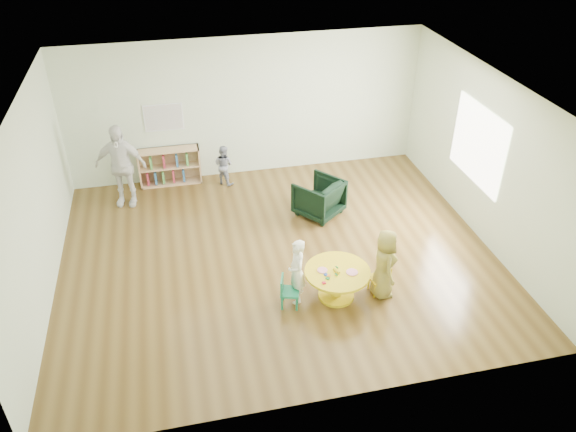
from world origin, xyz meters
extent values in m
plane|color=brown|center=(0.00, 0.00, 0.00)|extent=(7.00, 7.00, 0.00)
cube|color=white|center=(0.00, 0.00, 2.75)|extent=(7.00, 6.00, 0.10)
cube|color=beige|center=(0.00, 3.00, 1.40)|extent=(7.00, 0.10, 2.80)
cube|color=beige|center=(0.00, -3.00, 1.40)|extent=(7.00, 0.10, 2.80)
cube|color=beige|center=(-3.50, 0.00, 1.40)|extent=(0.10, 6.00, 2.80)
cube|color=beige|center=(3.50, 0.00, 1.40)|extent=(0.10, 6.00, 2.80)
cube|color=white|center=(3.48, 0.30, 1.50)|extent=(0.02, 1.60, 1.30)
cylinder|color=gold|center=(0.64, -1.20, 0.22)|extent=(0.17, 0.17, 0.44)
cylinder|color=gold|center=(0.64, -1.20, 0.02)|extent=(0.54, 0.54, 0.04)
cylinder|color=gold|center=(0.64, -1.20, 0.46)|extent=(0.97, 0.97, 0.04)
cylinder|color=pink|center=(0.42, -1.15, 0.49)|extent=(0.15, 0.15, 0.02)
cylinder|color=pink|center=(0.83, -1.29, 0.49)|extent=(0.17, 0.17, 0.02)
cylinder|color=gold|center=(0.62, -1.22, 0.50)|extent=(0.08, 0.13, 0.04)
cylinder|color=#12682A|center=(0.59, -1.30, 0.50)|extent=(0.04, 0.05, 0.02)
cylinder|color=#12682A|center=(0.64, -1.14, 0.50)|extent=(0.04, 0.05, 0.02)
cube|color=red|center=(0.37, -1.43, 0.49)|extent=(0.05, 0.05, 0.02)
cube|color=orange|center=(0.48, -1.29, 0.49)|extent=(0.06, 0.07, 0.02)
cube|color=#1843B9|center=(0.44, -1.26, 0.49)|extent=(0.07, 0.07, 0.02)
cube|color=#12682A|center=(0.45, -1.35, 0.49)|extent=(0.07, 0.07, 0.02)
cube|color=#18855B|center=(-0.08, -1.24, 0.25)|extent=(0.33, 0.33, 0.04)
cube|color=#18855B|center=(-0.19, -1.20, 0.38)|extent=(0.10, 0.26, 0.23)
cylinder|color=#18855B|center=(-0.15, -1.11, 0.12)|extent=(0.03, 0.03, 0.23)
cylinder|color=#18855B|center=(-0.21, -1.31, 0.12)|extent=(0.03, 0.03, 0.23)
cylinder|color=#18855B|center=(0.05, -1.17, 0.12)|extent=(0.03, 0.03, 0.23)
cylinder|color=#18855B|center=(-0.01, -1.37, 0.12)|extent=(0.03, 0.03, 0.23)
cube|color=gold|center=(1.28, -1.23, 0.25)|extent=(0.29, 0.29, 0.04)
cube|color=gold|center=(1.40, -1.22, 0.38)|extent=(0.05, 0.27, 0.23)
cylinder|color=gold|center=(1.40, -1.33, 0.11)|extent=(0.03, 0.03, 0.23)
cylinder|color=gold|center=(1.38, -1.12, 0.11)|extent=(0.03, 0.03, 0.23)
cylinder|color=gold|center=(1.19, -1.35, 0.11)|extent=(0.03, 0.03, 0.23)
cylinder|color=gold|center=(1.17, -1.14, 0.11)|extent=(0.03, 0.03, 0.23)
cube|color=tan|center=(-2.19, 2.83, 0.38)|extent=(0.03, 0.30, 0.75)
cube|color=tan|center=(-1.01, 2.83, 0.38)|extent=(0.03, 0.30, 0.75)
cube|color=tan|center=(-1.60, 2.83, 0.01)|extent=(1.20, 0.30, 0.03)
cube|color=tan|center=(-1.60, 2.83, 0.73)|extent=(1.20, 0.30, 0.03)
cube|color=tan|center=(-1.60, 2.83, 0.38)|extent=(1.14, 0.28, 0.03)
cube|color=tan|center=(-1.60, 2.97, 0.38)|extent=(1.20, 0.02, 0.75)
cube|color=#B02F43|center=(-2.05, 2.81, 0.18)|extent=(0.04, 0.18, 0.26)
cube|color=#2F6AA5|center=(-1.90, 2.81, 0.18)|extent=(0.04, 0.18, 0.26)
cube|color=#55A84D|center=(-1.75, 2.81, 0.18)|extent=(0.04, 0.18, 0.26)
cube|color=#B02F43|center=(-1.55, 2.81, 0.18)|extent=(0.04, 0.18, 0.26)
cube|color=#2F6AA5|center=(-1.35, 2.81, 0.18)|extent=(0.04, 0.18, 0.26)
cube|color=#55A84D|center=(-1.95, 2.81, 0.53)|extent=(0.04, 0.18, 0.26)
cube|color=#B02F43|center=(-1.70, 2.81, 0.53)|extent=(0.04, 0.18, 0.26)
cube|color=#2F6AA5|center=(-1.45, 2.81, 0.53)|extent=(0.04, 0.18, 0.26)
cube|color=#55A84D|center=(-1.25, 2.81, 0.53)|extent=(0.04, 0.18, 0.26)
cube|color=white|center=(-1.60, 2.98, 1.35)|extent=(0.74, 0.01, 0.54)
cube|color=#FF5135|center=(-1.60, 2.98, 1.35)|extent=(0.70, 0.00, 0.50)
imported|color=black|center=(0.98, 1.08, 0.34)|extent=(1.04, 1.05, 0.69)
imported|color=white|center=(0.04, -1.13, 0.52)|extent=(0.25, 0.38, 1.04)
imported|color=yellow|center=(1.32, -1.28, 0.56)|extent=(0.39, 0.57, 1.11)
imported|color=#1C2747|center=(-0.56, 2.60, 0.41)|extent=(0.50, 0.50, 0.82)
imported|color=white|center=(-2.46, 2.24, 0.79)|extent=(0.99, 0.59, 1.59)
camera|label=1|loc=(-1.47, -7.30, 5.58)|focal=35.00mm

